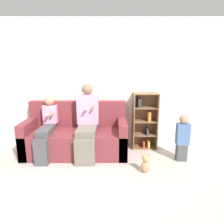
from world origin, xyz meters
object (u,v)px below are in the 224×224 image
at_px(child_seated, 47,128).
at_px(bookshelf, 145,121).
at_px(adult_seated, 87,120).
at_px(teddy_bear, 146,164).
at_px(toddler_standing, 183,137).
at_px(couch, 77,137).

xyz_separation_m(child_seated, bookshelf, (1.87, 0.43, 0.00)).
height_order(adult_seated, teddy_bear, adult_seated).
height_order(child_seated, bookshelf, bookshelf).
bearing_deg(adult_seated, teddy_bear, -32.91).
distance_m(child_seated, bookshelf, 1.92).
distance_m(adult_seated, teddy_bear, 1.30).
relative_size(adult_seated, toddler_standing, 1.58).
height_order(adult_seated, child_seated, adult_seated).
height_order(adult_seated, bookshelf, adult_seated).
xyz_separation_m(couch, adult_seated, (0.22, -0.09, 0.38)).
height_order(couch, toddler_standing, couch).
relative_size(couch, toddler_standing, 2.26).
bearing_deg(bookshelf, adult_seated, -161.76).
bearing_deg(child_seated, teddy_bear, -18.67).
xyz_separation_m(couch, toddler_standing, (1.92, -0.32, 0.13)).
relative_size(bookshelf, teddy_bear, 3.68).
relative_size(couch, bookshelf, 1.69).
xyz_separation_m(toddler_standing, bookshelf, (-0.57, 0.60, 0.12)).
bearing_deg(child_seated, couch, 16.06).
relative_size(toddler_standing, teddy_bear, 2.75).
bearing_deg(couch, toddler_standing, -9.46).
bearing_deg(teddy_bear, couch, 148.90).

